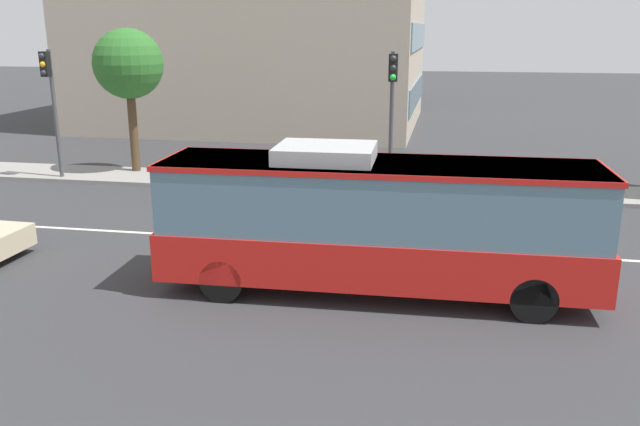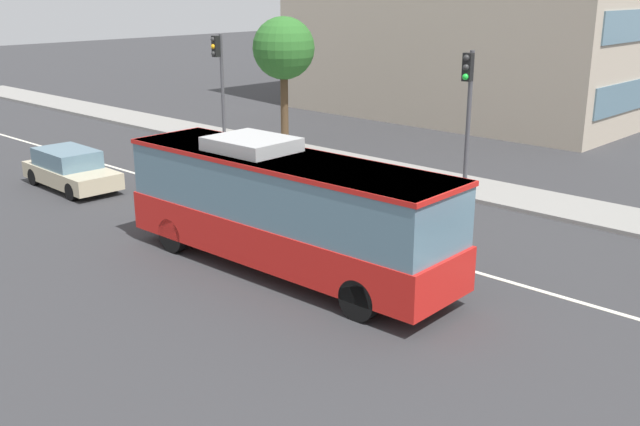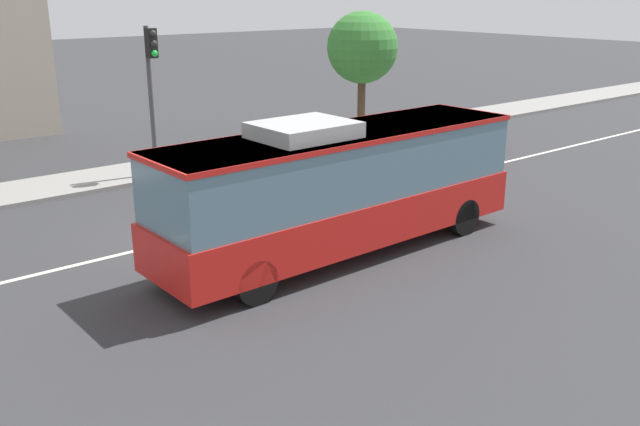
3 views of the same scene
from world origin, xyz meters
name	(u,v)px [view 2 (image 2 of 3)]	position (x,y,z in m)	size (l,w,h in m)	color
ground_plane	(310,224)	(0.00, 0.00, 0.00)	(160.00, 160.00, 0.00)	#333335
sidewalk_kerb	(435,181)	(0.00, 7.12, 0.07)	(80.00, 2.78, 0.14)	gray
lane_centre_line	(310,224)	(0.00, 0.00, 0.01)	(76.00, 0.16, 0.01)	silver
transit_bus	(284,205)	(2.23, -3.31, 1.81)	(10.05, 2.69, 3.46)	red
sedan_beige	(70,169)	(-9.67, -2.88, 0.72)	(4.56, 1.97, 1.46)	#C6B793
traffic_light_near_corner	(468,98)	(1.84, 6.11, 3.56)	(0.34, 0.62, 5.20)	#47474C
traffic_light_mid_block	(219,70)	(-11.57, 6.08, 3.56)	(0.34, 0.62, 5.20)	#47474C
street_tree_kerbside_centre	(284,49)	(-9.07, 7.87, 4.54)	(2.86, 2.86, 6.02)	#4C3823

